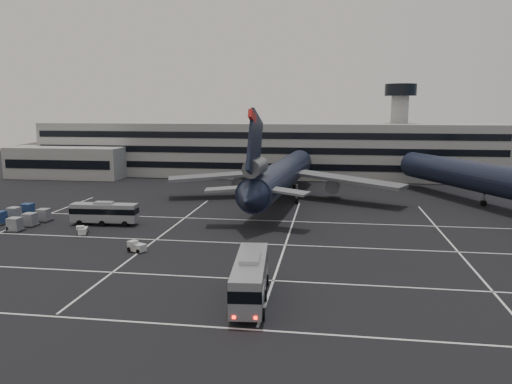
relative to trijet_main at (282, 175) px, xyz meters
The scene contains 11 objects.
ground 36.17m from the trijet_main, 103.59° to the right, with size 260.00×260.00×0.00m, color black.
lane_markings 35.26m from the trijet_main, 102.35° to the right, with size 90.00×55.62×0.01m.
terminal 38.13m from the trijet_main, 107.35° to the left, with size 125.00×26.00×24.00m.
hills 136.66m from the trijet_main, 85.95° to the left, with size 352.00×180.00×44.00m.
trijet_main is the anchor object (origin of this frame).
trijet_far 37.99m from the trijet_main, ahead, with size 31.16×54.54×18.08m.
bus_near 50.71m from the trijet_main, 87.67° to the right, with size 3.99×12.59×4.38m.
bus_far 34.62m from the trijet_main, 137.41° to the right, with size 10.48×3.05×3.66m.
tug_a 39.47m from the trijet_main, 131.20° to the right, with size 1.86×2.34×1.32m.
tug_b 39.75m from the trijet_main, 111.89° to the right, with size 2.59×2.19×1.44m.
uld_cluster 46.74m from the trijet_main, 147.87° to the right, with size 8.37×12.98×2.04m.
Camera 1 is at (17.68, -60.13, 18.11)m, focal length 35.00 mm.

